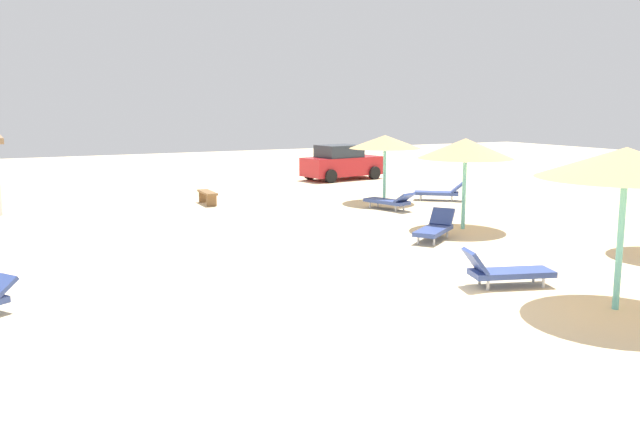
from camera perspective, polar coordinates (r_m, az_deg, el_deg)
name	(u,v)px	position (r m, az deg, el deg)	size (l,w,h in m)	color
ground_plane	(390,295)	(13.38, 5.94, -6.94)	(80.00, 80.00, 0.00)	beige
parasol_0	(385,142)	(25.64, 5.54, 6.06)	(2.72, 2.72, 2.56)	#6BC6BC
parasol_1	(626,163)	(13.12, 24.55, 3.91)	(3.13, 3.13, 2.98)	#6BC6BC
parasol_4	(466,149)	(20.42, 12.26, 5.40)	(2.82, 2.82, 2.72)	#6BC6BC
lounger_0	(440,192)	(26.56, 10.15, 1.78)	(1.87, 1.68, 0.73)	#33478C
lounger_1	(505,271)	(14.38, 15.46, -4.74)	(1.95, 1.18, 0.81)	#33478C
lounger_4	(435,228)	(18.87, 9.73, -1.23)	(1.89, 1.60, 0.78)	#33478C
lounger_6	(390,201)	(24.00, 5.95, 1.08)	(1.16, 2.00, 0.68)	#33478C
bench_0	(207,195)	(25.48, -9.54, 1.55)	(0.47, 1.52, 0.49)	brown
parked_car	(341,163)	(33.38, 1.83, 4.31)	(4.20, 2.42, 1.72)	#B21E23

